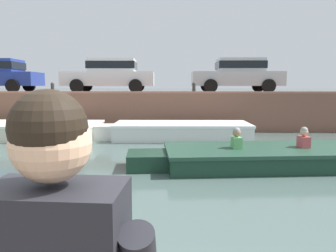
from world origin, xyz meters
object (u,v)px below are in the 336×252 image
object	(u,v)px
mooring_bollard_mid	(194,87)
boat_moored_central_white	(175,131)
boat_moored_west_cream	(12,130)
motorboat_passing	(256,157)
mooring_bollard_west	(53,87)
car_centre_silver	(237,74)
car_left_inner_white	(111,74)

from	to	relation	value
mooring_bollard_mid	boat_moored_central_white	bearing A→B (deg)	-109.87
boat_moored_west_cream	mooring_bollard_mid	world-z (taller)	mooring_bollard_mid
boat_moored_west_cream	motorboat_passing	size ratio (longest dim) A/B	1.19
mooring_bollard_west	mooring_bollard_mid	size ratio (longest dim) A/B	1.00
motorboat_passing	car_centre_silver	distance (m)	8.19
mooring_bollard_mid	motorboat_passing	bearing A→B (deg)	-78.84
boat_moored_central_white	mooring_bollard_mid	xyz separation A→B (m)	(0.75, 2.09, 1.53)
boat_moored_central_white	car_centre_silver	bearing A→B (deg)	53.94
boat_moored_west_cream	car_left_inner_white	xyz separation A→B (m)	(2.85, 3.88, 2.15)
car_left_inner_white	boat_moored_central_white	bearing A→B (deg)	-51.99
car_centre_silver	mooring_bollard_west	bearing A→B (deg)	-167.07
car_left_inner_white	mooring_bollard_west	size ratio (longest dim) A/B	9.59
boat_moored_west_cream	boat_moored_central_white	xyz separation A→B (m)	(5.91, -0.04, 0.01)
motorboat_passing	mooring_bollard_mid	xyz separation A→B (m)	(-1.18, 6.00, 1.59)
car_centre_silver	mooring_bollard_west	size ratio (longest dim) A/B	9.20
boat_moored_west_cream	mooring_bollard_west	world-z (taller)	mooring_bollard_west
boat_moored_central_white	car_centre_silver	size ratio (longest dim) A/B	1.39
boat_moored_west_cream	car_centre_silver	size ratio (longest dim) A/B	1.66
car_centre_silver	mooring_bollard_west	xyz separation A→B (m)	(-8.00, -1.84, -0.61)
mooring_bollard_west	boat_moored_west_cream	bearing A→B (deg)	-110.72
car_centre_silver	mooring_bollard_mid	bearing A→B (deg)	-138.86
mooring_bollard_west	motorboat_passing	bearing A→B (deg)	-40.27
mooring_bollard_west	boat_moored_central_white	bearing A→B (deg)	-22.09
motorboat_passing	car_left_inner_white	size ratio (longest dim) A/B	1.34
motorboat_passing	car_centre_silver	world-z (taller)	car_centre_silver
boat_moored_central_white	mooring_bollard_mid	world-z (taller)	mooring_bollard_mid
car_left_inner_white	mooring_bollard_west	distance (m)	2.84
car_centre_silver	mooring_bollard_west	world-z (taller)	car_centre_silver
boat_moored_west_cream	motorboat_passing	distance (m)	8.79
motorboat_passing	mooring_bollard_mid	world-z (taller)	mooring_bollard_mid
mooring_bollard_west	mooring_bollard_mid	world-z (taller)	same
mooring_bollard_mid	car_centre_silver	bearing A→B (deg)	41.14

